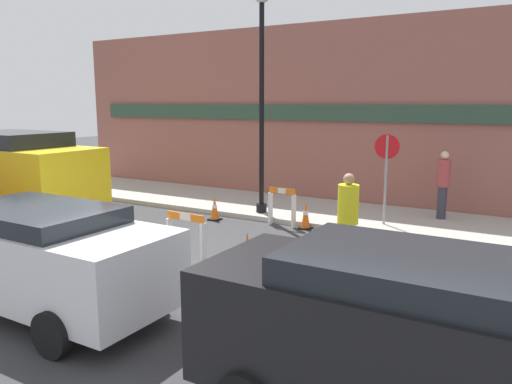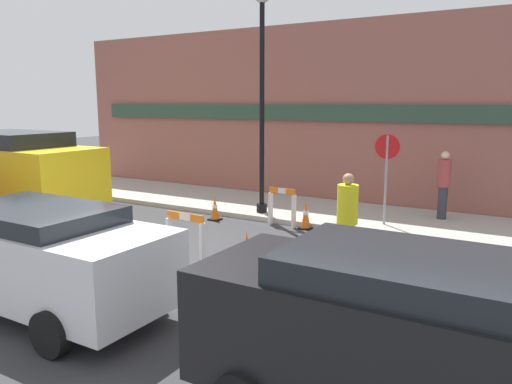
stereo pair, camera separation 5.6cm
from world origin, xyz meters
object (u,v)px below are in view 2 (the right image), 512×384
at_px(streetlamp_post, 262,72).
at_px(work_van, 14,174).
at_px(stop_sign, 387,164).
at_px(person_pedestrian, 444,183).
at_px(parked_car_1, 37,252).
at_px(parked_car_2, 399,331).
at_px(person_worker, 347,219).

bearing_deg(streetlamp_post, work_van, -143.26).
bearing_deg(stop_sign, work_van, 23.39).
bearing_deg(person_pedestrian, work_van, 20.54).
bearing_deg(stop_sign, parked_car_1, 64.78).
relative_size(streetlamp_post, parked_car_2, 1.49).
bearing_deg(streetlamp_post, parked_car_1, -87.98).
distance_m(parked_car_1, parked_car_2, 5.37).
relative_size(person_worker, parked_car_1, 0.42).
xyz_separation_m(parked_car_1, parked_car_2, (5.37, -0.00, 0.06)).
xyz_separation_m(person_pedestrian, parked_car_1, (-4.16, -8.81, -0.17)).
relative_size(streetlamp_post, stop_sign, 2.66).
height_order(streetlamp_post, parked_car_1, streetlamp_post).
height_order(person_worker, parked_car_1, person_worker).
xyz_separation_m(person_worker, work_van, (-8.72, -0.87, 0.32)).
relative_size(person_worker, parked_car_2, 0.46).
bearing_deg(stop_sign, person_pedestrian, -133.11).
height_order(stop_sign, person_worker, stop_sign).
bearing_deg(parked_car_1, streetlamp_post, 92.02).
distance_m(person_pedestrian, parked_car_2, 8.90).
bearing_deg(streetlamp_post, person_worker, -39.95).
distance_m(streetlamp_post, parked_car_1, 7.73).
relative_size(streetlamp_post, parked_car_1, 1.35).
bearing_deg(parked_car_2, parked_car_1, 180.00).
height_order(parked_car_1, parked_car_2, parked_car_2).
relative_size(parked_car_2, work_van, 0.81).
relative_size(stop_sign, person_worker, 1.22).
height_order(person_worker, person_pedestrian, person_pedestrian).
relative_size(streetlamp_post, person_worker, 3.24).
bearing_deg(person_worker, work_van, 24.12).
height_order(parked_car_1, work_van, work_van).
height_order(stop_sign, work_van, work_van).
distance_m(streetlamp_post, stop_sign, 4.02).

